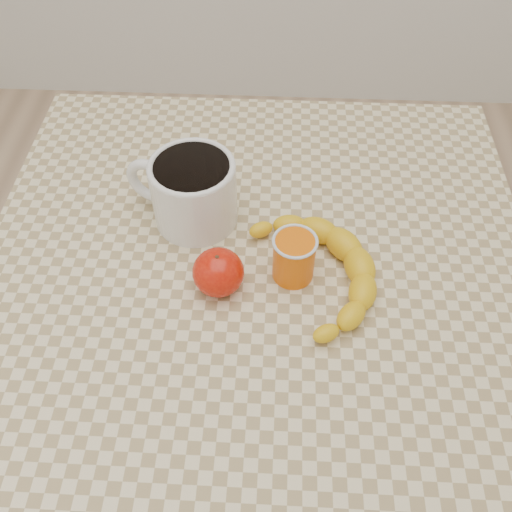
{
  "coord_description": "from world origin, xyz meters",
  "views": [
    {
      "loc": [
        0.03,
        -0.51,
        1.38
      ],
      "look_at": [
        0.0,
        0.0,
        0.77
      ],
      "focal_mm": 40.0,
      "sensor_mm": 36.0,
      "label": 1
    }
  ],
  "objects_px": {
    "table": "(256,300)",
    "apple": "(218,272)",
    "orange_juice_glass": "(294,257)",
    "banana": "(319,270)",
    "coffee_mug": "(192,189)"
  },
  "relations": [
    {
      "from": "table",
      "to": "coffee_mug",
      "type": "relative_size",
      "value": 4.26
    },
    {
      "from": "table",
      "to": "apple",
      "type": "relative_size",
      "value": 11.13
    },
    {
      "from": "orange_juice_glass",
      "to": "apple",
      "type": "relative_size",
      "value": 1.01
    },
    {
      "from": "coffee_mug",
      "to": "orange_juice_glass",
      "type": "relative_size",
      "value": 2.6
    },
    {
      "from": "table",
      "to": "banana",
      "type": "height_order",
      "value": "banana"
    },
    {
      "from": "table",
      "to": "orange_juice_glass",
      "type": "xyz_separation_m",
      "value": [
        0.05,
        -0.01,
        0.12
      ]
    },
    {
      "from": "table",
      "to": "orange_juice_glass",
      "type": "distance_m",
      "value": 0.13
    },
    {
      "from": "table",
      "to": "coffee_mug",
      "type": "distance_m",
      "value": 0.2
    },
    {
      "from": "coffee_mug",
      "to": "apple",
      "type": "distance_m",
      "value": 0.14
    },
    {
      "from": "table",
      "to": "orange_juice_glass",
      "type": "height_order",
      "value": "orange_juice_glass"
    },
    {
      "from": "coffee_mug",
      "to": "orange_juice_glass",
      "type": "xyz_separation_m",
      "value": [
        0.15,
        -0.1,
        -0.02
      ]
    },
    {
      "from": "table",
      "to": "apple",
      "type": "xyz_separation_m",
      "value": [
        -0.05,
        -0.04,
        0.12
      ]
    },
    {
      "from": "orange_juice_glass",
      "to": "apple",
      "type": "xyz_separation_m",
      "value": [
        -0.1,
        -0.03,
        -0.01
      ]
    },
    {
      "from": "coffee_mug",
      "to": "apple",
      "type": "height_order",
      "value": "coffee_mug"
    },
    {
      "from": "orange_juice_glass",
      "to": "banana",
      "type": "bearing_deg",
      "value": -11.13
    }
  ]
}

